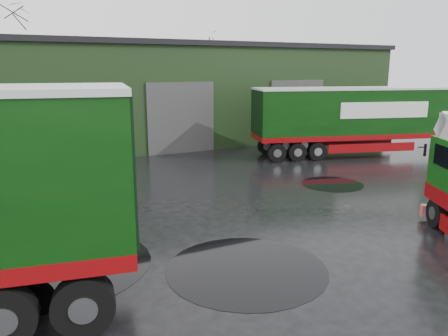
# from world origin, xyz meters

# --- Properties ---
(ground) EXTENTS (100.00, 100.00, 0.00)m
(ground) POSITION_xyz_m (0.00, 0.00, 0.00)
(ground) COLOR black
(warehouse) EXTENTS (32.40, 12.40, 6.30)m
(warehouse) POSITION_xyz_m (2.00, 20.00, 3.16)
(warehouse) COLOR black
(warehouse) RESTS_ON ground
(lorry_right) EXTENTS (14.50, 6.48, 3.78)m
(lorry_right) POSITION_xyz_m (10.27, 9.00, 1.89)
(lorry_right) COLOR silver
(lorry_right) RESTS_ON ground
(tree_back_a) EXTENTS (4.40, 4.40, 9.50)m
(tree_back_a) POSITION_xyz_m (-6.00, 30.00, 4.75)
(tree_back_a) COLOR black
(tree_back_a) RESTS_ON ground
(tree_back_b) EXTENTS (4.40, 4.40, 7.50)m
(tree_back_b) POSITION_xyz_m (10.00, 30.00, 3.75)
(tree_back_b) COLOR black
(tree_back_b) RESTS_ON ground
(puddle_0) EXTENTS (3.98, 3.98, 0.01)m
(puddle_0) POSITION_xyz_m (-2.06, -0.68, 0.00)
(puddle_0) COLOR black
(puddle_0) RESTS_ON ground
(puddle_1) EXTENTS (2.58, 2.58, 0.01)m
(puddle_1) POSITION_xyz_m (5.12, 4.59, 0.00)
(puddle_1) COLOR black
(puddle_1) RESTS_ON ground
(puddle_2) EXTENTS (4.61, 4.61, 0.01)m
(puddle_2) POSITION_xyz_m (-6.17, 1.60, 0.00)
(puddle_2) COLOR black
(puddle_2) RESTS_ON ground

